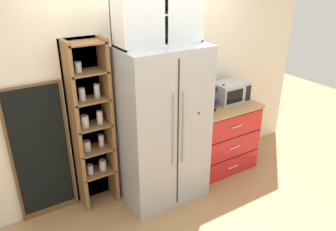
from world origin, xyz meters
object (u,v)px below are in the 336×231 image
at_px(mug_navy, 214,103).
at_px(bottle_clear, 223,96).
at_px(refrigerator, 161,125).
at_px(chalkboard_menu, 41,153).
at_px(coffee_maker, 205,98).
at_px(microwave, 230,92).

relative_size(mug_navy, bottle_clear, 0.38).
relative_size(refrigerator, mug_navy, 17.26).
height_order(refrigerator, chalkboard_menu, refrigerator).
bearing_deg(chalkboard_menu, mug_navy, -6.90).
xyz_separation_m(coffee_maker, mug_navy, (0.16, 0.01, -0.11)).
distance_m(refrigerator, bottle_clear, 0.97).
bearing_deg(microwave, refrigerator, -174.13).
bearing_deg(refrigerator, chalkboard_menu, 165.12).
xyz_separation_m(microwave, chalkboard_menu, (-2.38, 0.22, -0.29)).
distance_m(mug_navy, chalkboard_menu, 2.12).
bearing_deg(microwave, chalkboard_menu, 174.76).
height_order(microwave, mug_navy, microwave).
bearing_deg(coffee_maker, chalkboard_menu, 172.34).
bearing_deg(coffee_maker, bottle_clear, -1.93).
relative_size(refrigerator, microwave, 4.14).
distance_m(microwave, mug_navy, 0.30).
height_order(coffee_maker, mug_navy, coffee_maker).
height_order(refrigerator, coffee_maker, refrigerator).
xyz_separation_m(microwave, coffee_maker, (-0.44, -0.04, 0.03)).
bearing_deg(mug_navy, refrigerator, -174.55).
bearing_deg(microwave, coffee_maker, -174.60).
distance_m(microwave, coffee_maker, 0.45).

